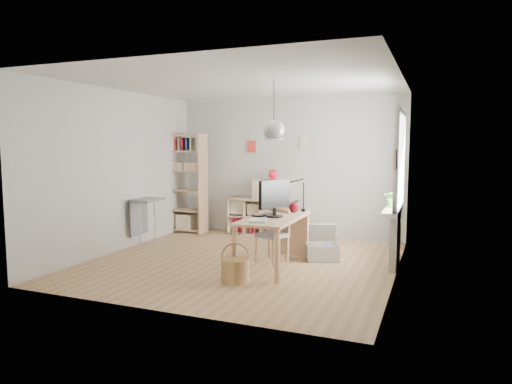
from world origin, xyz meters
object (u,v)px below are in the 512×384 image
at_px(chair, 274,232).
at_px(monitor, 275,196).
at_px(cube_shelf, 262,220).
at_px(desk, 273,223).
at_px(tall_bookshelf, 186,179).
at_px(drawer_chest, 270,190).
at_px(storage_chest, 322,248).

bearing_deg(chair, monitor, -50.25).
xyz_separation_m(cube_shelf, monitor, (1.04, -2.23, 0.75)).
xyz_separation_m(desk, chair, (-0.10, 0.33, -0.19)).
relative_size(tall_bookshelf, monitor, 3.38).
relative_size(monitor, drawer_chest, 0.88).
bearing_deg(drawer_chest, chair, -74.22).
height_order(storage_chest, monitor, monitor).
relative_size(tall_bookshelf, drawer_chest, 3.00).
relative_size(tall_bookshelf, chair, 2.46).
relative_size(storage_chest, drawer_chest, 1.06).
height_order(tall_bookshelf, chair, tall_bookshelf).
height_order(tall_bookshelf, monitor, tall_bookshelf).
xyz_separation_m(desk, tall_bookshelf, (-2.59, 1.95, 0.43)).
height_order(cube_shelf, storage_chest, cube_shelf).
distance_m(cube_shelf, tall_bookshelf, 1.77).
distance_m(desk, drawer_chest, 2.36).
height_order(cube_shelf, drawer_chest, drawer_chest).
height_order(cube_shelf, monitor, monitor).
bearing_deg(monitor, storage_chest, 75.47).
relative_size(cube_shelf, tall_bookshelf, 0.70).
bearing_deg(drawer_chest, desk, -74.82).
relative_size(cube_shelf, drawer_chest, 2.10).
relative_size(tall_bookshelf, storage_chest, 2.82).
distance_m(storage_chest, monitor, 1.26).
xyz_separation_m(monitor, drawer_chest, (-0.86, 2.19, -0.14)).
bearing_deg(monitor, tall_bookshelf, 164.69).
bearing_deg(desk, chair, 107.59).
xyz_separation_m(tall_bookshelf, storage_chest, (3.13, -1.22, -0.91)).
xyz_separation_m(tall_bookshelf, chair, (2.48, -1.62, -0.63)).
distance_m(desk, chair, 0.40).
bearing_deg(monitor, chair, 131.79).
height_order(tall_bookshelf, storage_chest, tall_bookshelf).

